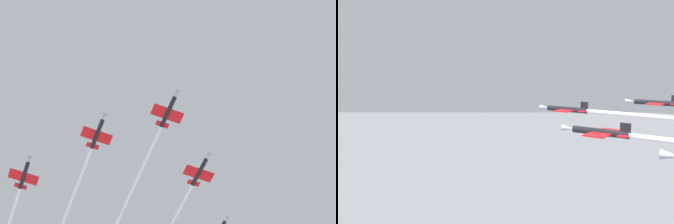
{
  "view_description": "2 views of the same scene",
  "coord_description": "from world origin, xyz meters",
  "views": [
    {
      "loc": [
        76.8,
        -57.89,
        1.6
      ],
      "look_at": [
        19.29,
        -19.18,
        120.89
      ],
      "focal_mm": 53.77,
      "sensor_mm": 36.0,
      "label": 1
    },
    {
      "loc": [
        -3.5,
        59.4,
        130.86
      ],
      "look_at": [
        27.13,
        -3.54,
        121.68
      ],
      "focal_mm": 38.29,
      "sensor_mm": 36.0,
      "label": 2
    }
  ],
  "objects": [
    {
      "name": "jet_port_inner",
      "position": [
        -12.56,
        3.9,
        119.73
      ],
      "size": [
        68.9,
        18.33,
        2.58
      ],
      "rotation": [
        0.0,
        0.0,
        4.5
      ],
      "color": "black"
    },
    {
      "name": "jet_lead",
      "position": [
        -5.72,
        -13.76,
        120.9
      ],
      "size": [
        78.48,
        20.4,
        2.58
      ],
      "rotation": [
        0.0,
        0.0,
        4.5
      ],
      "color": "black"
    },
    {
      "name": "jet_starboard_outer",
      "position": [
        -41.5,
        -38.36,
        120.57
      ],
      "size": [
        65.5,
        17.59,
        2.58
      ],
      "rotation": [
        0.0,
        0.0,
        4.5
      ],
      "color": "black"
    },
    {
      "name": "jet_starboard_inner",
      "position": [
        -23.44,
        -26.09,
        122.07
      ],
      "size": [
        78.11,
        20.32,
        2.58
      ],
      "rotation": [
        0.0,
        0.0,
        4.5
      ],
      "color": "black"
    }
  ]
}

